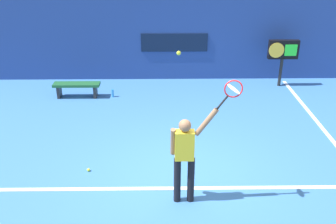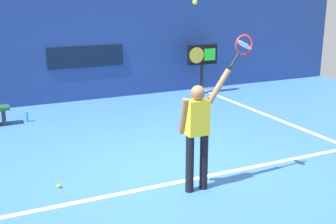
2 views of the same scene
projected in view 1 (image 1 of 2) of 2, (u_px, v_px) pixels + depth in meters
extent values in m
plane|color=#3870B2|center=(182.00, 175.00, 7.96)|extent=(18.00, 18.00, 0.00)
cube|color=navy|center=(174.00, 30.00, 12.59)|extent=(18.00, 0.20, 3.37)
cube|color=#0C1933|center=(174.00, 43.00, 12.65)|extent=(2.20, 0.03, 0.60)
cube|color=white|center=(183.00, 188.00, 7.54)|extent=(10.00, 0.10, 0.01)
cube|color=white|center=(323.00, 129.00, 9.81)|extent=(0.10, 7.00, 0.01)
cylinder|color=black|center=(177.00, 180.00, 7.02)|extent=(0.13, 0.13, 0.92)
cylinder|color=black|center=(191.00, 180.00, 7.03)|extent=(0.13, 0.13, 0.92)
cube|color=yellow|center=(185.00, 145.00, 6.71)|extent=(0.34, 0.20, 0.55)
sphere|color=#8C6647|center=(185.00, 126.00, 6.55)|extent=(0.22, 0.22, 0.22)
cylinder|color=#8C6647|center=(206.00, 122.00, 6.53)|extent=(0.41, 0.09, 0.53)
cylinder|color=#8C6647|center=(173.00, 142.00, 6.77)|extent=(0.09, 0.23, 0.58)
cylinder|color=black|center=(222.00, 102.00, 6.38)|extent=(0.20, 0.03, 0.27)
torus|color=red|center=(234.00, 89.00, 6.28)|extent=(0.44, 0.02, 0.44)
cylinder|color=silver|center=(234.00, 89.00, 6.28)|extent=(0.22, 0.27, 0.16)
sphere|color=#CCE033|center=(179.00, 53.00, 5.91)|extent=(0.07, 0.07, 0.07)
cylinder|color=black|center=(280.00, 72.00, 12.44)|extent=(0.10, 0.10, 0.93)
cube|color=black|center=(283.00, 49.00, 12.11)|extent=(0.95, 0.18, 0.60)
cylinder|color=gold|center=(276.00, 50.00, 12.02)|extent=(0.48, 0.02, 0.48)
cube|color=#26D833|center=(291.00, 50.00, 12.02)|extent=(0.38, 0.02, 0.36)
cube|color=#1E592D|center=(77.00, 84.00, 11.59)|extent=(1.40, 0.36, 0.08)
cube|color=#262628|center=(59.00, 91.00, 11.68)|extent=(0.08, 0.32, 0.37)
cube|color=#262628|center=(95.00, 91.00, 11.69)|extent=(0.08, 0.32, 0.37)
cylinder|color=#338CD8|center=(113.00, 93.00, 11.73)|extent=(0.07, 0.07, 0.24)
sphere|color=#CCE033|center=(89.00, 170.00, 8.08)|extent=(0.07, 0.07, 0.07)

